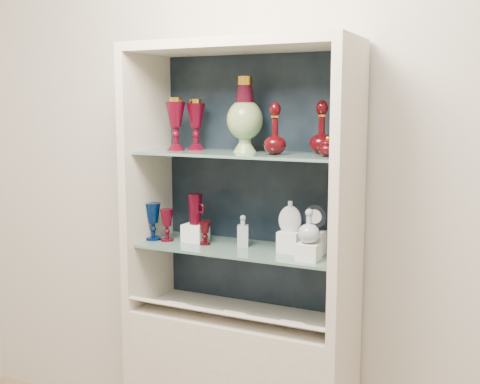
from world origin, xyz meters
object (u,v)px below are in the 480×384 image
at_px(pedestal_lamp_right, 176,124).
at_px(ruby_goblet_tall, 167,225).
at_px(pedestal_lamp_left, 196,125).
at_px(ruby_decanter_a, 275,125).
at_px(lidded_bowl, 328,146).
at_px(clear_round_decanter, 309,227).
at_px(ruby_goblet_small, 205,233).
at_px(cameo_medallion, 315,218).
at_px(cobalt_goblet, 153,221).
at_px(ruby_pitcher, 195,209).
at_px(clear_square_bottle, 243,231).
at_px(flat_flask, 290,216).
at_px(enamel_urn, 245,114).
at_px(ruby_decanter_b, 322,126).

height_order(pedestal_lamp_right, ruby_goblet_tall, pedestal_lamp_right).
distance_m(pedestal_lamp_left, ruby_decanter_a, 0.45).
height_order(lidded_bowl, clear_round_decanter, lidded_bowl).
xyz_separation_m(ruby_goblet_small, cameo_medallion, (0.50, 0.04, 0.11)).
height_order(ruby_decanter_a, cobalt_goblet, ruby_decanter_a).
bearing_deg(ruby_pitcher, clear_square_bottle, 14.29).
bearing_deg(pedestal_lamp_right, pedestal_lamp_left, 43.97).
relative_size(ruby_pitcher, cameo_medallion, 1.21).
bearing_deg(flat_flask, enamel_urn, 154.60).
xyz_separation_m(ruby_decanter_b, lidded_bowl, (0.06, -0.11, -0.08)).
xyz_separation_m(enamel_urn, cobalt_goblet, (-0.44, -0.08, -0.50)).
xyz_separation_m(cobalt_goblet, clear_square_bottle, (0.44, 0.06, -0.02)).
height_order(clear_square_bottle, clear_round_decanter, clear_round_decanter).
height_order(ruby_goblet_small, clear_round_decanter, clear_round_decanter).
bearing_deg(lidded_bowl, ruby_goblet_small, 178.70).
bearing_deg(ruby_decanter_b, pedestal_lamp_right, -173.18).
relative_size(ruby_goblet_small, ruby_pitcher, 0.74).
relative_size(ruby_goblet_small, clear_round_decanter, 0.78).
distance_m(lidded_bowl, clear_round_decanter, 0.33).
relative_size(pedestal_lamp_left, ruby_goblet_tall, 1.55).
bearing_deg(lidded_bowl, ruby_goblet_tall, 179.81).
distance_m(pedestal_lamp_right, ruby_pitcher, 0.40).
distance_m(ruby_decanter_a, ruby_decanter_b, 0.20).
relative_size(pedestal_lamp_left, lidded_bowl, 2.76).
distance_m(ruby_decanter_b, clear_round_decanter, 0.43).
xyz_separation_m(ruby_goblet_tall, ruby_pitcher, (0.12, 0.05, 0.08)).
distance_m(enamel_urn, ruby_goblet_tall, 0.63).
bearing_deg(ruby_pitcher, enamel_urn, 18.43).
xyz_separation_m(pedestal_lamp_right, ruby_pitcher, (0.08, 0.02, -0.39)).
height_order(ruby_decanter_b, flat_flask, ruby_decanter_b).
height_order(enamel_urn, flat_flask, enamel_urn).
height_order(ruby_goblet_tall, clear_round_decanter, clear_round_decanter).
relative_size(enamel_urn, clear_round_decanter, 2.43).
distance_m(cobalt_goblet, ruby_goblet_tall, 0.07).
xyz_separation_m(pedestal_lamp_right, clear_round_decanter, (0.67, -0.08, -0.40)).
bearing_deg(ruby_decanter_a, enamel_urn, 155.29).
xyz_separation_m(lidded_bowl, cameo_medallion, (-0.06, 0.05, -0.30)).
height_order(cobalt_goblet, ruby_goblet_small, cobalt_goblet).
bearing_deg(pedestal_lamp_right, ruby_decanter_b, 6.82).
relative_size(ruby_goblet_small, flat_flask, 0.77).
bearing_deg(clear_round_decanter, ruby_pitcher, 170.39).
bearing_deg(ruby_pitcher, ruby_goblet_small, -15.18).
bearing_deg(ruby_decanter_b, clear_round_decanter, -88.19).
bearing_deg(ruby_goblet_small, pedestal_lamp_right, 173.86).
distance_m(ruby_decanter_b, cobalt_goblet, 0.90).
relative_size(enamel_urn, ruby_decanter_a, 1.35).
relative_size(ruby_decanter_b, cameo_medallion, 2.03).
distance_m(cobalt_goblet, ruby_pitcher, 0.21).
bearing_deg(ruby_decanter_a, ruby_decanter_b, 35.90).
bearing_deg(cobalt_goblet, ruby_decanter_a, -0.29).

